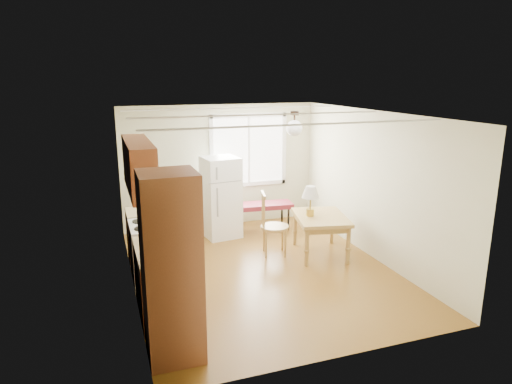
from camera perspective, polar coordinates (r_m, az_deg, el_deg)
name	(u,v)px	position (r m, az deg, el deg)	size (l,w,h in m)	color
room_shell	(262,195)	(7.05, 0.75, -0.41)	(4.60, 5.60, 2.62)	#5D3A13
kitchen_run	(156,247)	(6.21, -12.34, -6.79)	(0.65, 3.40, 2.20)	brown
window_unit	(249,150)	(9.48, -0.93, 5.23)	(1.64, 0.05, 1.51)	white
pendant_light	(294,127)	(7.50, 4.81, 8.08)	(0.26, 0.26, 0.40)	#301E15
refrigerator	(221,197)	(8.79, -4.40, -0.66)	(0.72, 0.72, 1.56)	white
bench	(262,206)	(9.16, 0.73, -1.81)	(1.27, 0.59, 0.56)	maroon
dining_table	(321,221)	(7.99, 8.09, -3.66)	(1.06, 1.28, 0.70)	olive
chair	(269,220)	(7.87, 1.59, -3.47)	(0.52, 0.51, 1.11)	olive
table_lamp	(311,194)	(7.84, 6.84, -0.29)	(0.30, 0.30, 0.52)	#B49839
coffee_maker	(161,248)	(5.60, -11.75, -6.87)	(0.21, 0.27, 0.40)	black
kettle	(148,232)	(6.38, -13.31, -4.90)	(0.11, 0.11, 0.21)	red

